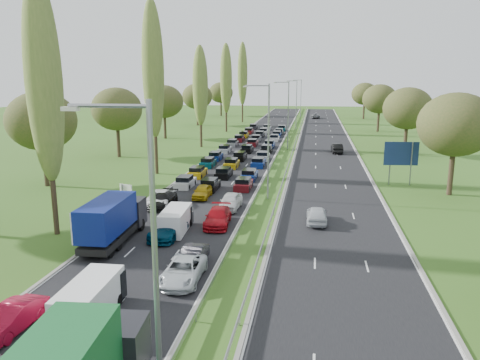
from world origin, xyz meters
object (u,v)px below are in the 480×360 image
at_px(white_van_rear, 176,219).
at_px(near_car_2, 159,198).
at_px(info_sign, 126,191).
at_px(white_van_front, 92,298).
at_px(blue_lorry, 113,219).
at_px(direction_sign, 401,156).
at_px(near_car_3, 162,200).
at_px(near_car_1, 12,318).

bearing_deg(white_van_rear, near_car_2, 114.78).
distance_m(near_car_2, info_sign, 3.49).
bearing_deg(white_van_rear, white_van_front, -94.61).
bearing_deg(blue_lorry, info_sign, 105.47).
bearing_deg(near_car_2, blue_lorry, -94.39).
bearing_deg(blue_lorry, direction_sign, 41.66).
bearing_deg(near_car_3, direction_sign, 33.10).
bearing_deg(near_car_1, near_car_2, 94.78).
bearing_deg(near_car_3, blue_lorry, -88.79).
bearing_deg(near_car_1, direction_sign, 60.21).
height_order(info_sign, direction_sign, direction_sign).
height_order(near_car_2, near_car_3, near_car_2).
height_order(near_car_1, near_car_3, near_car_3).
xyz_separation_m(near_car_1, white_van_rear, (3.60, 16.66, 0.27)).
height_order(blue_lorry, white_van_front, blue_lorry).
bearing_deg(white_van_front, info_sign, 106.15).
bearing_deg(near_car_1, blue_lorry, 95.56).
relative_size(blue_lorry, info_sign, 4.07).
distance_m(near_car_1, white_van_front, 3.89).
xyz_separation_m(near_car_2, white_van_rear, (3.96, -7.37, 0.24)).
height_order(near_car_1, direction_sign, direction_sign).
distance_m(near_car_1, near_car_2, 24.03).
distance_m(near_car_1, blue_lorry, 13.17).
bearing_deg(near_car_3, near_car_2, 136.70).
xyz_separation_m(white_van_rear, info_sign, (-7.39, 7.20, 0.38)).
bearing_deg(near_car_3, info_sign, 178.94).
xyz_separation_m(near_car_3, direction_sign, (24.90, 13.95, 2.85)).
relative_size(near_car_1, white_van_front, 0.82).
relative_size(near_car_3, info_sign, 2.29).
bearing_deg(white_van_front, near_car_3, 96.62).
xyz_separation_m(near_car_3, white_van_rear, (3.50, -6.87, 0.27)).
bearing_deg(direction_sign, info_sign, -154.69).
relative_size(near_car_1, info_sign, 2.02).
bearing_deg(near_car_2, info_sign, 178.45).
relative_size(near_car_2, blue_lorry, 0.62).
xyz_separation_m(near_car_1, near_car_3, (0.10, 23.53, 0.00)).
relative_size(near_car_2, direction_sign, 1.02).
xyz_separation_m(near_car_2, white_van_front, (3.67, -22.03, 0.31)).
distance_m(white_van_front, white_van_rear, 14.67).
distance_m(blue_lorry, direction_sign, 35.23).
bearing_deg(info_sign, white_van_rear, -44.24).
bearing_deg(white_van_rear, blue_lorry, -141.73).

